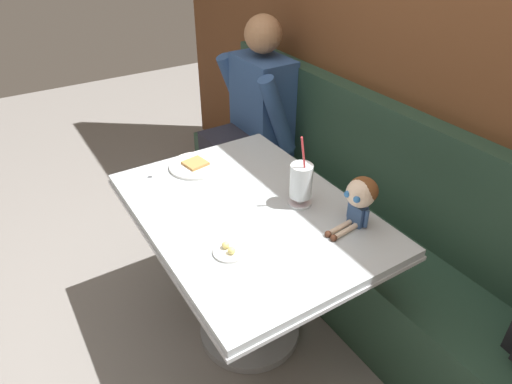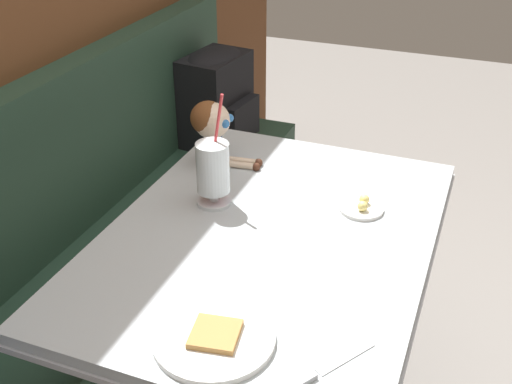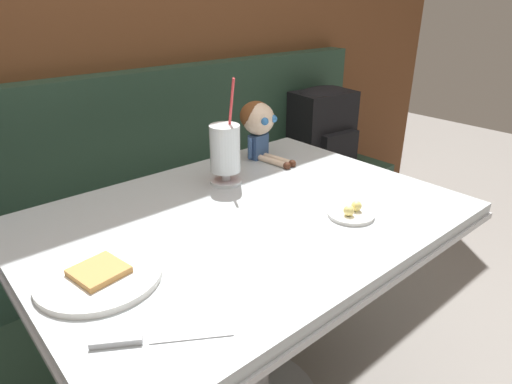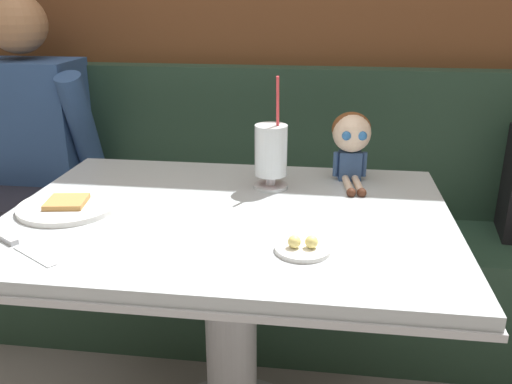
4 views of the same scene
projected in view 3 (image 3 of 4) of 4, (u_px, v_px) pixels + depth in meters
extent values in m
cube|color=brown|center=(88.00, 14.00, 1.56)|extent=(4.40, 0.08, 2.40)
cube|color=#233D2D|center=(153.00, 276.00, 1.77)|extent=(2.60, 0.48, 0.45)
cube|color=#233D2D|center=(116.00, 147.00, 1.70)|extent=(2.60, 0.10, 0.55)
cube|color=#B2BCC1|center=(245.00, 218.00, 1.16)|extent=(1.10, 0.80, 0.03)
cube|color=#B7BABF|center=(245.00, 225.00, 1.17)|extent=(1.11, 0.81, 0.02)
cylinder|color=#A5A8AD|center=(246.00, 324.00, 1.31)|extent=(0.14, 0.14, 0.65)
cylinder|color=white|center=(100.00, 276.00, 0.88)|extent=(0.25, 0.25, 0.01)
cube|color=#B78447|center=(99.00, 271.00, 0.87)|extent=(0.11, 0.11, 0.01)
cylinder|color=silver|center=(226.00, 181.00, 1.33)|extent=(0.10, 0.10, 0.01)
cylinder|color=silver|center=(226.00, 175.00, 1.32)|extent=(0.03, 0.03, 0.03)
cylinder|color=silver|center=(225.00, 148.00, 1.29)|extent=(0.09, 0.09, 0.14)
cylinder|color=pink|center=(225.00, 152.00, 1.29)|extent=(0.08, 0.08, 0.12)
cylinder|color=#DB383D|center=(230.00, 116.00, 1.26)|extent=(0.01, 0.05, 0.22)
cylinder|color=white|center=(351.00, 214.00, 1.13)|extent=(0.12, 0.12, 0.01)
sphere|color=#F4E07A|center=(349.00, 211.00, 1.11)|extent=(0.03, 0.03, 0.03)
sphere|color=#F4E07A|center=(356.00, 206.00, 1.13)|extent=(0.03, 0.03, 0.03)
cube|color=silver|center=(192.00, 336.00, 0.74)|extent=(0.13, 0.09, 0.00)
cube|color=#B2B5BA|center=(116.00, 341.00, 0.72)|extent=(0.08, 0.06, 0.01)
cube|color=#385689|center=(258.00, 146.00, 1.52)|extent=(0.07, 0.05, 0.08)
sphere|color=beige|center=(258.00, 119.00, 1.48)|extent=(0.11, 0.11, 0.11)
ellipsoid|color=brown|center=(256.00, 116.00, 1.48)|extent=(0.12, 0.12, 0.10)
sphere|color=#2D6BB2|center=(265.00, 121.00, 1.43)|extent=(0.03, 0.03, 0.03)
sphere|color=#2D6BB2|center=(273.00, 119.00, 1.46)|extent=(0.03, 0.03, 0.03)
cylinder|color=beige|center=(273.00, 162.00, 1.47)|extent=(0.03, 0.12, 0.02)
cylinder|color=beige|center=(278.00, 159.00, 1.49)|extent=(0.03, 0.12, 0.02)
sphere|color=#4C2819|center=(287.00, 166.00, 1.44)|extent=(0.03, 0.03, 0.03)
sphere|color=#4C2819|center=(292.00, 164.00, 1.46)|extent=(0.03, 0.03, 0.03)
cylinder|color=#385689|center=(250.00, 148.00, 1.49)|extent=(0.02, 0.02, 0.07)
cylinder|color=#385689|center=(266.00, 142.00, 1.55)|extent=(0.02, 0.02, 0.07)
cube|color=black|center=(322.00, 129.00, 2.21)|extent=(0.32, 0.24, 0.38)
cube|color=black|center=(339.00, 149.00, 2.16)|extent=(0.21, 0.08, 0.17)
ellipsoid|color=black|center=(324.00, 94.00, 2.14)|extent=(0.31, 0.22, 0.07)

